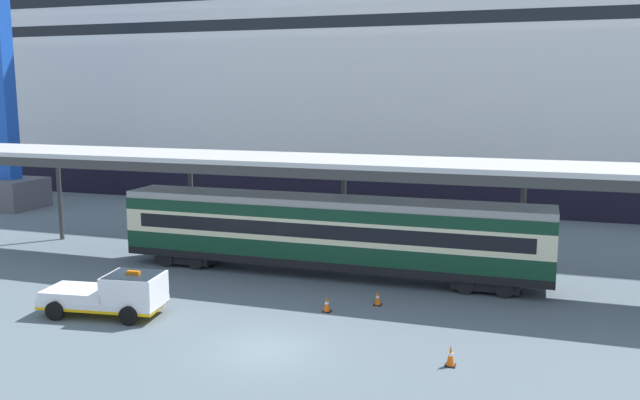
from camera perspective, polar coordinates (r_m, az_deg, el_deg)
ground_plane at (r=25.74m, az=-4.69°, el=-12.50°), size 400.00×400.00×0.00m
cruise_ship at (r=70.94m, az=0.14°, el=13.04°), size 179.72×30.29×40.36m
platform_canopy at (r=34.53m, az=0.94°, el=3.14°), size 47.51×5.33×6.09m
train_carriage at (r=34.70m, az=0.72°, el=-2.74°), size 22.33×2.81×4.11m
service_truck at (r=30.21m, az=-17.08°, el=-7.57°), size 5.42×2.77×2.02m
traffic_cone_near at (r=24.50m, az=11.03°, el=-12.86°), size 0.36×0.36×0.76m
traffic_cone_mid at (r=30.53m, az=4.92°, el=-8.30°), size 0.36×0.36×0.67m
traffic_cone_far at (r=29.58m, az=0.58°, el=-8.83°), size 0.36×0.36×0.69m
dockside_crane at (r=59.86m, az=-25.38°, el=14.81°), size 13.28×4.40×52.45m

